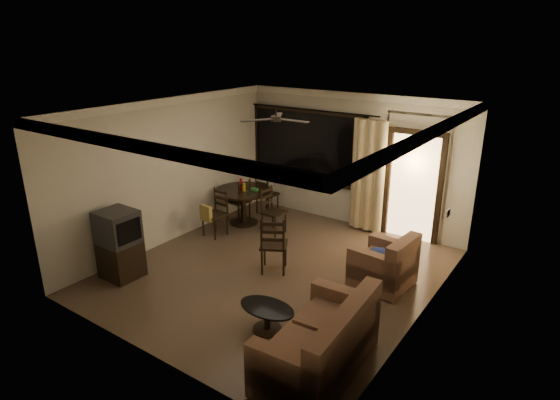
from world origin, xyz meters
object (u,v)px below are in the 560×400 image
Objects in this scene: tv_cabinet at (119,244)px; armchair at (386,266)px; sofa at (323,345)px; coffee_table at (267,315)px; dining_chair_west at (239,208)px; dining_chair_south at (215,221)px; side_chair at (274,255)px; dining_chair_north at (267,201)px; dining_chair_east at (273,220)px; dining_table at (243,197)px.

tv_cabinet is 4.40m from armchair.
tv_cabinet is at bearing 174.76° from sofa.
sofa is 2.14× the size of coffee_table.
dining_chair_west and dining_chair_south have the same top height.
coffee_table is (2.80, -2.01, -0.06)m from dining_chair_south.
side_chair reaches higher than armchair.
tv_cabinet is (-0.23, -3.81, 0.31)m from dining_chair_north.
side_chair is (0.98, -1.35, 0.02)m from dining_chair_east.
dining_chair_south is 4.49m from sofa.
dining_table reaches higher than armchair.
tv_cabinet is (-0.12, -2.17, 0.29)m from dining_chair_south.
armchair is 0.91× the size of side_chair.
dining_table reaches higher than dining_chair_west.
dining_table reaches higher than dining_chair_south.
dining_table is 0.85m from dining_chair_north.
dining_chair_north is (0.22, 0.73, 0.00)m from dining_chair_west.
dining_chair_south is at bearing -93.86° from dining_table.
dining_chair_north is 0.81× the size of tv_cabinet.
dining_chair_south is 0.92× the size of side_chair.
tv_cabinet reaches higher than armchair.
dining_table is 0.91m from dining_chair_south.
dining_table is 1.28× the size of dining_chair_east.
armchair is (2.76, -0.73, 0.08)m from dining_chair_east.
side_chair reaches higher than dining_table.
coffee_table is at bearing 93.01° from side_chair.
dining_chair_south is 1.64m from dining_chair_north.
armchair is (3.65, 0.07, 0.05)m from dining_chair_south.
dining_chair_east is at bearing 87.53° from dining_chair_west.
tv_cabinet is 3.98m from sofa.
sofa is at bearing 137.21° from dining_chair_north.
sofa is 1.73× the size of side_chair.
dining_table is at bearing 86.74° from tv_cabinet.
side_chair reaches higher than sofa.
sofa is (2.96, -3.11, 0.09)m from dining_chair_east.
sofa is at bearing 54.67° from dining_chair_west.
dining_table is 0.89m from dining_chair_east.
dining_chair_north is (0.05, 0.78, -0.32)m from dining_table.
dining_chair_east and dining_chair_south have the same top height.
side_chair is at bearing -140.27° from dining_chair_east.
armchair is at bearing 169.66° from side_chair.
dining_chair_north is at bearing 86.35° from dining_table.
side_chair is (-1.98, 1.76, -0.06)m from sofa.
coffee_table is at bearing -46.26° from dining_table.
armchair is (3.77, -0.84, 0.08)m from dining_chair_west.
dining_chair_south and sofa have the same top height.
sofa is 2.38m from armchair.
dining_table is 2.32m from side_chair.
armchair reaches higher than coffee_table.
side_chair is at bearing -12.68° from dining_chair_south.
dining_chair_west is 1.01m from dining_chair_east.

